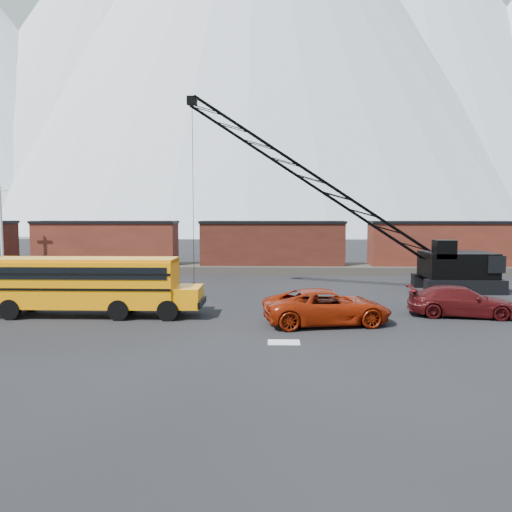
{
  "coord_description": "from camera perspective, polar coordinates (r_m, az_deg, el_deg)",
  "views": [
    {
      "loc": [
        -0.04,
        -25.39,
        5.67
      ],
      "look_at": [
        -1.01,
        5.11,
        3.0
      ],
      "focal_mm": 35.0,
      "sensor_mm": 36.0,
      "label": 1
    }
  ],
  "objects": [
    {
      "name": "red_pickup",
      "position": [
        25.69,
        8.11,
        -5.76
      ],
      "size": [
        6.89,
        4.1,
        1.79
      ],
      "primitive_type": "imported",
      "rotation": [
        0.0,
        0.0,
        1.75
      ],
      "color": "maroon",
      "rests_on": "ground"
    },
    {
      "name": "gravel_berm",
      "position": [
        47.69,
        1.86,
        -1.41
      ],
      "size": [
        120.0,
        5.0,
        0.7
      ],
      "primitive_type": "cube",
      "color": "#49423C",
      "rests_on": "ground"
    },
    {
      "name": "crawler_crane",
      "position": [
        36.43,
        8.02,
        7.7
      ],
      "size": [
        22.36,
        4.2,
        13.99
      ],
      "color": "black",
      "rests_on": "ground"
    },
    {
      "name": "mountain_ridge",
      "position": [
        320.25,
        3.07,
        20.74
      ],
      "size": [
        800.0,
        340.0,
        240.0
      ],
      "color": "white",
      "rests_on": "ground"
    },
    {
      "name": "boxcar_mid",
      "position": [
        47.48,
        1.87,
        1.49
      ],
      "size": [
        13.7,
        3.1,
        4.17
      ],
      "color": "#4A1C15",
      "rests_on": "gravel_berm"
    },
    {
      "name": "maroon_suv",
      "position": [
        29.58,
        22.39,
        -4.81
      ],
      "size": [
        5.93,
        3.06,
        1.64
      ],
      "primitive_type": "imported",
      "rotation": [
        0.0,
        0.0,
        1.43
      ],
      "color": "#400B0C",
      "rests_on": "ground"
    },
    {
      "name": "school_bus",
      "position": [
        28.78,
        -18.34,
        -3.0
      ],
      "size": [
        11.65,
        2.65,
        3.19
      ],
      "color": "orange",
      "rests_on": "ground"
    },
    {
      "name": "boxcar_east_near",
      "position": [
        50.12,
        20.49,
        1.36
      ],
      "size": [
        13.7,
        3.1,
        4.17
      ],
      "color": "#421B13",
      "rests_on": "gravel_berm"
    },
    {
      "name": "utility_pole",
      "position": [
        49.59,
        -27.1,
        2.7
      ],
      "size": [
        1.4,
        0.24,
        8.0
      ],
      "color": "silver",
      "rests_on": "ground"
    },
    {
      "name": "ground",
      "position": [
        26.02,
        1.88,
        -7.59
      ],
      "size": [
        160.0,
        160.0,
        0.0
      ],
      "primitive_type": "plane",
      "color": "black",
      "rests_on": "ground"
    },
    {
      "name": "boxcar_west_near",
      "position": [
        50.09,
        -16.76,
        1.46
      ],
      "size": [
        13.7,
        3.1,
        4.17
      ],
      "color": "#421B13",
      "rests_on": "gravel_berm"
    },
    {
      "name": "snow_patch",
      "position": [
        22.14,
        3.2,
        -9.82
      ],
      "size": [
        1.4,
        0.9,
        0.02
      ],
      "primitive_type": "cube",
      "color": "silver",
      "rests_on": "ground"
    }
  ]
}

